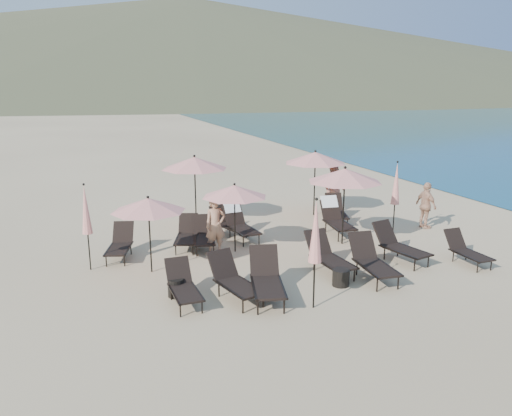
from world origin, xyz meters
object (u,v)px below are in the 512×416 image
object	(u,v)px
lounger_0	(183,285)
lounger_10	(336,217)
umbrella_open_4	(315,158)
side_table_0	(176,287)
umbrella_open_3	(194,163)
umbrella_closed_2	(86,210)
lounger_3	(328,256)
umbrella_open_2	(345,175)
side_table_1	(341,278)
lounger_8	(203,235)
beachgoer_b	(334,189)
umbrella_closed_0	(316,232)
lounger_6	(120,243)
lounger_2	(267,278)
umbrella_closed_1	(396,184)
beachgoer_a	(215,226)
beachgoer_c	(426,205)
lounger_13	(466,250)
umbrella_open_0	(148,205)
lounger_12	(228,222)
lounger_7	(187,234)
lounger_5	(399,245)
lounger_9	(239,222)
umbrella_open_1	(235,191)
lounger_1	(234,279)
lounger_4	(372,260)
lounger_11	(336,210)

from	to	relation	value
lounger_0	lounger_10	size ratio (longest dim) A/B	0.82
umbrella_open_4	side_table_0	distance (m)	8.80
umbrella_open_3	umbrella_closed_2	xyz separation A→B (m)	(-3.71, -3.48, -0.55)
lounger_3	umbrella_open_2	size ratio (longest dim) A/B	0.72
umbrella_open_2	side_table_1	bearing A→B (deg)	-119.56
lounger_8	lounger_10	bearing A→B (deg)	10.95
beachgoer_b	umbrella_closed_0	bearing A→B (deg)	-69.13
lounger_6	lounger_2	bearing A→B (deg)	-37.60
lounger_10	umbrella_closed_0	distance (m)	6.07
lounger_3	umbrella_closed_1	bearing A→B (deg)	27.95
umbrella_closed_0	side_table_1	distance (m)	2.16
umbrella_closed_0	beachgoer_a	xyz separation A→B (m)	(-1.10, 4.31, -0.92)
umbrella_open_4	beachgoer_c	xyz separation A→B (m)	(2.86, -2.89, -1.40)
lounger_13	umbrella_open_0	bearing A→B (deg)	164.13
lounger_0	lounger_12	size ratio (longest dim) A/B	0.94
lounger_10	umbrella_closed_1	size ratio (longest dim) A/B	0.76
umbrella_open_4	lounger_8	bearing A→B (deg)	-153.46
lounger_0	lounger_8	distance (m)	3.91
lounger_3	lounger_13	distance (m)	4.01
lounger_7	lounger_5	bearing A→B (deg)	-12.24
lounger_0	umbrella_closed_2	xyz separation A→B (m)	(-1.96, 2.89, 1.25)
lounger_5	umbrella_closed_1	size ratio (longest dim) A/B	0.74
lounger_0	beachgoer_c	xyz separation A→B (m)	(9.13, 3.23, 0.40)
lounger_9	lounger_8	bearing A→B (deg)	-161.37
lounger_3	lounger_6	bearing A→B (deg)	144.69
lounger_8	lounger_9	xyz separation A→B (m)	(1.35, 0.63, 0.10)
umbrella_open_1	umbrella_closed_0	world-z (taller)	umbrella_closed_0
beachgoer_c	lounger_1	bearing A→B (deg)	110.33
umbrella_open_4	side_table_1	distance (m)	7.17
lounger_0	umbrella_closed_2	bearing A→B (deg)	122.35
lounger_12	lounger_4	bearing A→B (deg)	-82.97
lounger_1	lounger_9	size ratio (longest dim) A/B	0.99
lounger_3	beachgoer_c	bearing A→B (deg)	22.82
umbrella_open_2	lounger_9	bearing A→B (deg)	149.65
umbrella_open_4	side_table_1	bearing A→B (deg)	-110.34
umbrella_closed_2	lounger_11	bearing A→B (deg)	13.49
lounger_0	lounger_3	world-z (taller)	lounger_3
umbrella_open_0	side_table_0	xyz separation A→B (m)	(0.32, -1.79, -1.62)
lounger_2	lounger_10	size ratio (longest dim) A/B	1.04
lounger_6	lounger_9	bearing A→B (deg)	25.78
lounger_5	lounger_11	bearing A→B (deg)	73.73
umbrella_open_3	lounger_3	bearing A→B (deg)	-68.70
lounger_11	umbrella_open_1	world-z (taller)	umbrella_open_1
lounger_8	beachgoer_b	distance (m)	6.40
beachgoer_b	beachgoer_a	bearing A→B (deg)	-98.55
umbrella_open_2	lounger_1	bearing A→B (deg)	-147.65
lounger_1	lounger_11	world-z (taller)	lounger_1
umbrella_closed_1	umbrella_open_2	bearing A→B (deg)	-173.32
lounger_0	lounger_1	bearing A→B (deg)	-9.63
lounger_3	lounger_10	xyz separation A→B (m)	(1.92, 3.16, 0.08)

